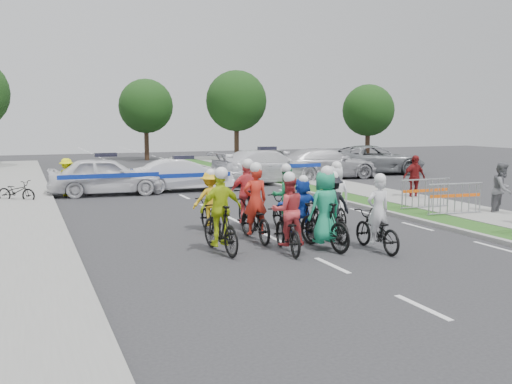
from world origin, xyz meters
name	(u,v)px	position (x,y,z in m)	size (l,w,h in m)	color
ground	(332,266)	(0.00, 0.00, 0.00)	(90.00, 90.00, 0.00)	#28282B
curb_right	(391,213)	(5.10, 5.00, 0.06)	(0.20, 60.00, 0.12)	gray
grass_strip	(408,212)	(5.80, 5.00, 0.06)	(1.20, 60.00, 0.11)	#274E19
sidewalk_right	(451,209)	(7.60, 5.00, 0.07)	(2.40, 60.00, 0.13)	gray
sidewalk_left	(8,242)	(-6.50, 5.00, 0.07)	(3.00, 60.00, 0.13)	gray
rider_0	(377,225)	(1.70, 0.84, 0.62)	(0.68, 1.85, 1.87)	black
rider_1	(325,217)	(0.62, 1.45, 0.79)	(0.93, 2.00, 2.04)	black
rider_2	(287,223)	(-0.35, 1.51, 0.71)	(0.94, 1.97, 1.93)	black
rider_3	(221,220)	(-1.83, 2.05, 0.78)	(1.06, 1.99, 2.05)	black
rider_4	(331,214)	(1.28, 2.29, 0.71)	(1.02, 1.80, 1.82)	black
rider_5	(302,212)	(0.60, 2.63, 0.73)	(1.41, 1.68, 1.71)	black
rider_6	(255,215)	(-0.56, 3.02, 0.68)	(0.76, 2.03, 2.05)	black
rider_7	(335,203)	(2.11, 3.54, 0.76)	(0.90, 1.94, 1.97)	black
rider_8	(285,206)	(0.77, 4.02, 0.71)	(0.83, 1.91, 1.91)	black
rider_9	(247,203)	(-0.20, 4.50, 0.78)	(1.08, 2.00, 2.04)	black
rider_10	(210,207)	(-1.26, 4.61, 0.69)	(0.99, 1.75, 1.78)	black
police_car_0	(106,176)	(-2.83, 13.91, 0.80)	(1.89, 4.71, 1.60)	silver
police_car_1	(184,175)	(0.51, 13.94, 0.71)	(1.50, 4.29, 1.41)	silver
police_car_2	(267,167)	(5.13, 15.31, 0.83)	(2.33, 5.74, 1.67)	silver
civilian_sedan	(327,163)	(9.16, 16.49, 0.80)	(2.25, 5.54, 1.61)	#B5B5BA
civilian_suv	(373,160)	(12.82, 17.57, 0.83)	(2.76, 5.99, 1.66)	slate
spectator_1	(502,189)	(8.35, 3.51, 0.88)	(0.85, 0.67, 1.76)	slate
spectator_2	(414,178)	(8.10, 7.69, 0.88)	(1.03, 0.43, 1.76)	maroon
marshal_hiviz	(67,177)	(-4.40, 14.05, 0.78)	(1.01, 0.58, 1.56)	#EFF50C
barrier_1	(455,200)	(6.70, 3.82, 0.56)	(2.00, 0.50, 1.12)	#A5A8AD
barrier_2	(425,195)	(6.70, 5.28, 0.56)	(2.00, 0.50, 1.12)	#A5A8AD
cone_0	(329,191)	(5.11, 9.11, 0.34)	(0.40, 0.40, 0.70)	#F24C0C
cone_1	(320,182)	(6.38, 12.13, 0.34)	(0.40, 0.40, 0.70)	#F24C0C
parked_bike	(16,191)	(-6.32, 12.89, 0.42)	(0.56, 1.61, 0.85)	black
tree_1	(236,101)	(9.00, 30.00, 4.54)	(4.55, 4.55, 6.82)	#382619
tree_2	(368,110)	(18.00, 26.00, 3.83)	(3.85, 3.85, 5.77)	#382619
tree_4	(146,106)	(3.00, 34.00, 4.19)	(4.20, 4.20, 6.30)	#382619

